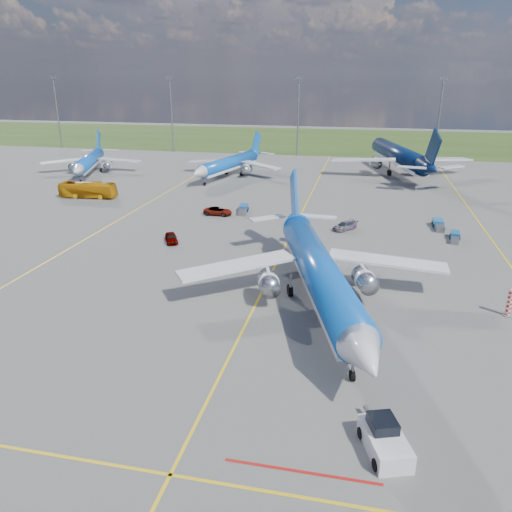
% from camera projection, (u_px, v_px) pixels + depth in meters
% --- Properties ---
extents(ground, '(400.00, 400.00, 0.00)m').
position_uv_depth(ground, '(245.00, 326.00, 49.45)').
color(ground, '#535351').
rests_on(ground, ground).
extents(grass_strip, '(400.00, 80.00, 0.01)m').
position_uv_depth(grass_strip, '(338.00, 140.00, 187.05)').
color(grass_strip, '#2D4719').
rests_on(grass_strip, ground).
extents(taxiway_lines, '(60.25, 160.00, 0.02)m').
position_uv_depth(taxiway_lines, '(289.00, 240.00, 74.82)').
color(taxiway_lines, yellow).
rests_on(taxiway_lines, ground).
extents(floodlight_masts, '(202.20, 0.50, 22.70)m').
position_uv_depth(floodlight_masts, '(367.00, 114.00, 144.04)').
color(floodlight_masts, slate).
rests_on(floodlight_masts, ground).
extents(warning_post, '(0.50, 0.50, 3.00)m').
position_uv_depth(warning_post, '(509.00, 302.00, 51.08)').
color(warning_post, red).
rests_on(warning_post, ground).
extents(bg_jet_nw, '(35.97, 41.10, 9.03)m').
position_uv_depth(bg_jet_nw, '(91.00, 174.00, 124.78)').
color(bg_jet_nw, blue).
rests_on(bg_jet_nw, ground).
extents(bg_jet_nnw, '(33.96, 40.10, 9.13)m').
position_uv_depth(bg_jet_nnw, '(230.00, 176.00, 121.20)').
color(bg_jet_nnw, blue).
rests_on(bg_jet_nnw, ground).
extents(bg_jet_n, '(48.36, 56.55, 12.74)m').
position_uv_depth(bg_jet_n, '(397.00, 173.00, 125.66)').
color(bg_jet_n, '#071A3F').
rests_on(bg_jet_n, ground).
extents(main_airliner, '(43.40, 50.16, 11.15)m').
position_uv_depth(main_airliner, '(318.00, 305.00, 53.97)').
color(main_airliner, blue).
rests_on(main_airliner, ground).
extents(pushback_tug, '(3.69, 6.38, 2.14)m').
position_uv_depth(pushback_tug, '(384.00, 439.00, 32.86)').
color(pushback_tug, silver).
rests_on(pushback_tug, ground).
extents(apron_bus, '(11.66, 3.48, 3.20)m').
position_uv_depth(apron_bus, '(88.00, 190.00, 99.98)').
color(apron_bus, orange).
rests_on(apron_bus, ground).
extents(service_car_a, '(3.36, 4.40, 1.40)m').
position_uv_depth(service_car_a, '(171.00, 238.00, 73.74)').
color(service_car_a, '#999999').
rests_on(service_car_a, ground).
extents(service_car_b, '(5.17, 2.63, 1.40)m').
position_uv_depth(service_car_b, '(218.00, 211.00, 88.03)').
color(service_car_b, '#999999').
rests_on(service_car_b, ground).
extents(service_car_c, '(4.34, 4.66, 1.32)m').
position_uv_depth(service_car_c, '(345.00, 226.00, 79.66)').
color(service_car_c, '#999999').
rests_on(service_car_c, ground).
extents(baggage_tug_w, '(1.87, 4.64, 1.01)m').
position_uv_depth(baggage_tug_w, '(455.00, 237.00, 74.78)').
color(baggage_tug_w, '#165387').
rests_on(baggage_tug_w, ground).
extents(baggage_tug_c, '(2.05, 5.12, 1.12)m').
position_uv_depth(baggage_tug_c, '(243.00, 209.00, 89.82)').
color(baggage_tug_c, '#184E92').
rests_on(baggage_tug_c, ground).
extents(baggage_tug_e, '(1.52, 5.23, 1.17)m').
position_uv_depth(baggage_tug_e, '(439.00, 225.00, 80.65)').
color(baggage_tug_e, '#1A639E').
rests_on(baggage_tug_e, ground).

